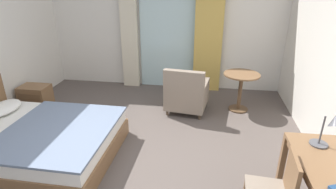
{
  "coord_description": "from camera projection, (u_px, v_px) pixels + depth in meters",
  "views": [
    {
      "loc": [
        0.97,
        -2.87,
        2.3
      ],
      "look_at": [
        0.46,
        0.48,
        0.85
      ],
      "focal_mm": 28.94,
      "sensor_mm": 36.0,
      "label": 1
    }
  ],
  "objects": [
    {
      "name": "bed",
      "position": [
        33.0,
        140.0,
        3.76
      ],
      "size": [
        2.19,
        1.65,
        0.9
      ],
      "color": "brown",
      "rests_on": "ground"
    },
    {
      "name": "nightstand",
      "position": [
        36.0,
        98.0,
        5.08
      ],
      "size": [
        0.52,
        0.38,
        0.48
      ],
      "color": "brown",
      "rests_on": "ground"
    },
    {
      "name": "curtain_panel_right",
      "position": [
        209.0,
        32.0,
        5.63
      ],
      "size": [
        0.58,
        0.1,
        2.56
      ],
      "primitive_type": "cube",
      "color": "tan",
      "rests_on": "ground"
    },
    {
      "name": "round_cafe_table",
      "position": [
        241.0,
        83.0,
        4.98
      ],
      "size": [
        0.65,
        0.65,
        0.72
      ],
      "color": "brown",
      "rests_on": "ground"
    },
    {
      "name": "armchair_by_window",
      "position": [
        187.0,
        94.0,
        4.99
      ],
      "size": [
        0.8,
        0.82,
        0.88
      ],
      "color": "gray",
      "rests_on": "ground"
    },
    {
      "name": "balcony_glass_door",
      "position": [
        169.0,
        32.0,
        5.85
      ],
      "size": [
        1.27,
        0.02,
        2.5
      ],
      "primitive_type": "cube",
      "color": "silver",
      "rests_on": "ground"
    },
    {
      "name": "desk_lamp",
      "position": [
        332.0,
        125.0,
        2.52
      ],
      "size": [
        0.21,
        0.32,
        0.44
      ],
      "color": "#4C4C51",
      "rests_on": "writing_desk"
    },
    {
      "name": "ground",
      "position": [
        130.0,
        167.0,
        3.67
      ],
      "size": [
        5.71,
        6.64,
        0.1
      ],
      "primitive_type": "cube",
      "color": "#564C47"
    },
    {
      "name": "curtain_panel_left",
      "position": [
        129.0,
        30.0,
        5.87
      ],
      "size": [
        0.36,
        0.1,
        2.56
      ],
      "primitive_type": "cube",
      "color": "beige",
      "rests_on": "ground"
    },
    {
      "name": "wall_back",
      "position": [
        165.0,
        23.0,
        5.87
      ],
      "size": [
        5.31,
        0.12,
        2.84
      ],
      "primitive_type": "cube",
      "color": "silver",
      "rests_on": "ground"
    },
    {
      "name": "desk_chair",
      "position": [
        276.0,
        189.0,
        2.55
      ],
      "size": [
        0.43,
        0.44,
        0.85
      ],
      "color": "gray",
      "rests_on": "ground"
    }
  ]
}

